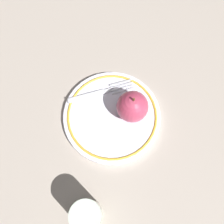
{
  "coord_description": "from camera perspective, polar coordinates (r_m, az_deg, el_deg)",
  "views": [
    {
      "loc": [
        -0.12,
        -0.17,
        0.58
      ],
      "look_at": [
        0.02,
        -0.02,
        0.04
      ],
      "focal_mm": 40.0,
      "sensor_mm": 36.0,
      "label": 1
    }
  ],
  "objects": [
    {
      "name": "fork",
      "position": [
        0.62,
        -2.92,
        4.42
      ],
      "size": [
        0.16,
        0.09,
        0.0
      ],
      "rotation": [
        0.0,
        0.0,
        5.85
      ],
      "color": "silver",
      "rests_on": "plate"
    },
    {
      "name": "ground_plane",
      "position": [
        0.61,
        -2.21,
        -0.85
      ],
      "size": [
        2.0,
        2.0,
        0.0
      ],
      "primitive_type": "plane",
      "color": "#AC9F92"
    },
    {
      "name": "drinking_glass",
      "position": [
        0.54,
        -5.72,
        -22.41
      ],
      "size": [
        0.06,
        0.06,
        0.09
      ],
      "primitive_type": "cylinder",
      "color": "silver",
      "rests_on": "ground_plane"
    },
    {
      "name": "plate",
      "position": [
        0.6,
        -0.0,
        -0.92
      ],
      "size": [
        0.24,
        0.24,
        0.02
      ],
      "color": "white",
      "rests_on": "ground_plane"
    },
    {
      "name": "apple_red_whole",
      "position": [
        0.57,
        4.68,
        1.25
      ],
      "size": [
        0.07,
        0.07,
        0.08
      ],
      "color": "#B73B57",
      "rests_on": "plate"
    }
  ]
}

